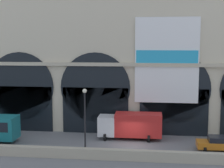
{
  "coord_description": "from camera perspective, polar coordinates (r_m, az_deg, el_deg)",
  "views": [
    {
      "loc": [
        1.95,
        -35.68,
        11.57
      ],
      "look_at": [
        -2.77,
        5.0,
        6.3
      ],
      "focal_mm": 53.27,
      "sensor_mm": 36.0,
      "label": 1
    }
  ],
  "objects": [
    {
      "name": "quay_parapet_wall",
      "position": [
        33.24,
        2.94,
        -12.09
      ],
      "size": [
        90.0,
        0.7,
        1.04
      ],
      "primitive_type": "cube",
      "color": "#B2A891",
      "rests_on": "ground"
    },
    {
      "name": "ground_plane",
      "position": [
        37.56,
        3.37,
        -10.62
      ],
      "size": [
        200.0,
        200.0,
        0.0
      ],
      "primitive_type": "plane",
      "color": "slate"
    },
    {
      "name": "box_truck_center",
      "position": [
        39.81,
        3.24,
        -7.03
      ],
      "size": [
        7.5,
        2.91,
        3.12
      ],
      "color": "white",
      "rests_on": "ground"
    },
    {
      "name": "street_lamp_quayside",
      "position": [
        33.51,
        -4.68,
        -5.03
      ],
      "size": [
        0.44,
        0.44,
        6.9
      ],
      "color": "black",
      "rests_on": "ground"
    },
    {
      "name": "station_building",
      "position": [
        42.86,
        4.09,
        5.24
      ],
      "size": [
        50.75,
        4.67,
        20.7
      ],
      "color": "beige",
      "rests_on": "ground"
    },
    {
      "name": "car_mideast",
      "position": [
        37.6,
        17.8,
        -9.67
      ],
      "size": [
        4.4,
        2.22,
        1.55
      ],
      "color": "orange",
      "rests_on": "ground"
    }
  ]
}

